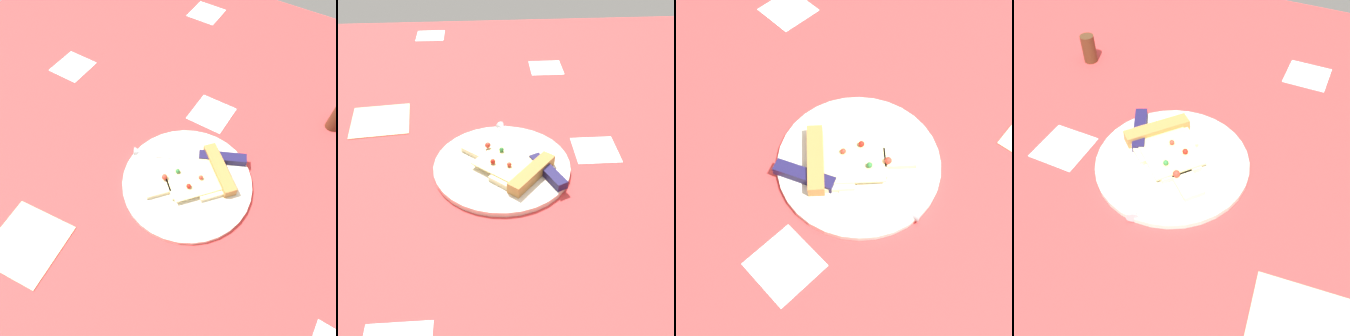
# 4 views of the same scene
# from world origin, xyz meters

# --- Properties ---
(ground_plane) EXTENTS (1.53, 1.53, 0.03)m
(ground_plane) POSITION_xyz_m (0.00, 0.00, -0.01)
(ground_plane) COLOR #D13838
(ground_plane) RESTS_ON ground
(plate) EXTENTS (0.27, 0.27, 0.01)m
(plate) POSITION_xyz_m (0.03, -0.07, 0.01)
(plate) COLOR silver
(plate) RESTS_ON ground_plane
(pizza_slice) EXTENTS (0.18, 0.17, 0.02)m
(pizza_slice) POSITION_xyz_m (0.05, -0.09, 0.02)
(pizza_slice) COLOR beige
(pizza_slice) RESTS_ON plate
(knife) EXTENTS (0.12, 0.23, 0.02)m
(knife) POSITION_xyz_m (0.10, -0.07, 0.02)
(knife) COLOR silver
(knife) RESTS_ON plate
(napkin) EXTENTS (0.14, 0.14, 0.00)m
(napkin) POSITION_xyz_m (-0.24, 0.12, 0.00)
(napkin) COLOR beige
(napkin) RESTS_ON ground_plane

